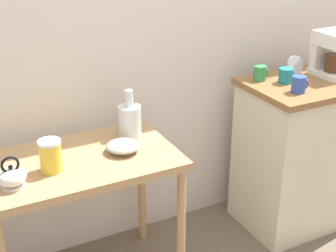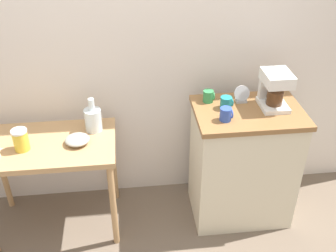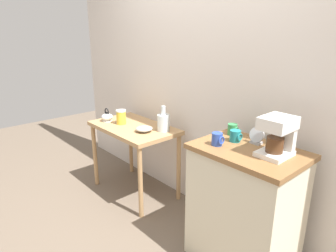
# 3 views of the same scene
# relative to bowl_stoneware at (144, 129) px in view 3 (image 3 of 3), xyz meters

# --- Properties ---
(ground_plane) EXTENTS (8.00, 8.00, 0.00)m
(ground_plane) POSITION_rel_bowl_stoneware_xyz_m (0.43, -0.04, -0.78)
(ground_plane) COLOR #6B5B4C
(back_wall) EXTENTS (4.40, 0.10, 2.80)m
(back_wall) POSITION_rel_bowl_stoneware_xyz_m (0.53, 0.42, 0.62)
(back_wall) COLOR silver
(back_wall) RESTS_ON ground_plane
(wooden_table) EXTENTS (0.93, 0.56, 0.75)m
(wooden_table) POSITION_rel_bowl_stoneware_xyz_m (-0.21, 0.03, -0.13)
(wooden_table) COLOR tan
(wooden_table) RESTS_ON ground_plane
(kitchen_counter) EXTENTS (0.75, 0.52, 0.93)m
(kitchen_counter) POSITION_rel_bowl_stoneware_xyz_m (1.17, 0.01, -0.32)
(kitchen_counter) COLOR beige
(kitchen_counter) RESTS_ON ground_plane
(bowl_stoneware) EXTENTS (0.17, 0.17, 0.05)m
(bowl_stoneware) POSITION_rel_bowl_stoneware_xyz_m (0.00, 0.00, 0.00)
(bowl_stoneware) COLOR #9E998C
(bowl_stoneware) RESTS_ON wooden_table
(teakettle) EXTENTS (0.15, 0.12, 0.14)m
(teakettle) POSITION_rel_bowl_stoneware_xyz_m (-0.54, -0.09, 0.02)
(teakettle) COLOR white
(teakettle) RESTS_ON wooden_table
(glass_carafe_vase) EXTENTS (0.12, 0.12, 0.25)m
(glass_carafe_vase) POSITION_rel_bowl_stoneware_xyz_m (0.10, 0.16, 0.06)
(glass_carafe_vase) COLOR silver
(glass_carafe_vase) RESTS_ON wooden_table
(canister_enamel) EXTENTS (0.10, 0.10, 0.15)m
(canister_enamel) POSITION_rel_bowl_stoneware_xyz_m (-0.36, -0.03, 0.05)
(canister_enamel) COLOR gold
(canister_enamel) RESTS_ON wooden_table
(coffee_maker) EXTENTS (0.18, 0.22, 0.26)m
(coffee_maker) POSITION_rel_bowl_stoneware_xyz_m (1.35, 0.06, 0.29)
(coffee_maker) COLOR white
(coffee_maker) RESTS_ON kitchen_counter
(mug_dark_teal) EXTENTS (0.09, 0.08, 0.08)m
(mug_dark_teal) POSITION_rel_bowl_stoneware_xyz_m (1.02, 0.06, 0.19)
(mug_dark_teal) COLOR teal
(mug_dark_teal) RESTS_ON kitchen_counter
(mug_blue) EXTENTS (0.08, 0.08, 0.09)m
(mug_blue) POSITION_rel_bowl_stoneware_xyz_m (0.98, -0.10, 0.19)
(mug_blue) COLOR #2D4CAD
(mug_blue) RESTS_ON kitchen_counter
(mug_tall_green) EXTENTS (0.08, 0.07, 0.09)m
(mug_tall_green) POSITION_rel_bowl_stoneware_xyz_m (0.92, 0.16, 0.19)
(mug_tall_green) COLOR #338C4C
(mug_tall_green) RESTS_ON kitchen_counter
(table_clock) EXTENTS (0.11, 0.05, 0.12)m
(table_clock) POSITION_rel_bowl_stoneware_xyz_m (1.15, 0.13, 0.20)
(table_clock) COLOR #B2B5BA
(table_clock) RESTS_ON kitchen_counter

